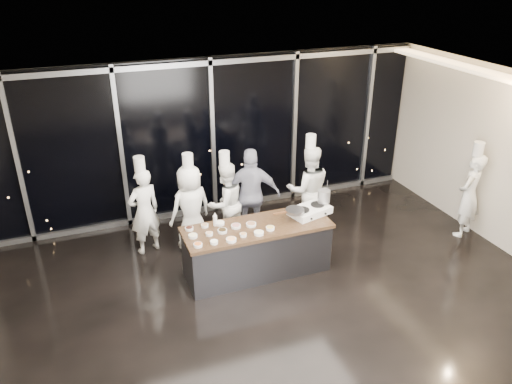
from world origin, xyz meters
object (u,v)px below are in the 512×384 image
demo_counter (257,249)px  chef_center (226,203)px  guest (252,195)px  chef_side (469,194)px  stove (310,211)px  chef_far_left (144,210)px  chef_left (191,207)px  chef_right (308,189)px  frying_pan (294,211)px  stock_pot (324,196)px

demo_counter → chef_center: bearing=97.8°
guest → chef_side: 4.10m
guest → chef_side: chef_side is taller
chef_side → chef_center: bearing=-44.1°
demo_counter → stove: 1.13m
chef_far_left → chef_side: bearing=146.2°
stove → chef_side: chef_side is taller
guest → chef_side: size_ratio=0.95×
chef_left → chef_right: (2.26, -0.18, 0.06)m
chef_far_left → frying_pan: bearing=130.3°
frying_pan → chef_center: chef_center is taller
stove → guest: size_ratio=0.43×
chef_center → chef_left: bearing=-18.7°
guest → frying_pan: bearing=124.0°
chef_left → frying_pan: bearing=124.8°
demo_counter → chef_left: (-0.82, 1.19, 0.37)m
guest → chef_right: 1.12m
frying_pan → chef_right: (0.77, 1.03, -0.18)m
chef_side → stove: bearing=-31.3°
stove → guest: 1.25m
stove → frying_pan: (-0.34, -0.09, 0.10)m
chef_center → chef_right: 1.61m
guest → stock_pot: bearing=152.9°
demo_counter → chef_left: size_ratio=1.33×
chef_center → demo_counter: bearing=78.6°
chef_left → guest: chef_left is taller
frying_pan → chef_side: (3.54, -0.20, -0.21)m
stock_pot → chef_side: size_ratio=0.11×
demo_counter → frying_pan: (0.66, -0.02, 0.61)m
frying_pan → chef_far_left: bearing=134.0°
chef_far_left → chef_center: chef_far_left is taller
demo_counter → guest: bearing=74.0°
stock_pot → chef_right: bearing=81.0°
frying_pan → stock_pot: (0.64, 0.18, 0.08)m
chef_center → guest: bearing=152.9°
stock_pot → chef_far_left: (-2.93, 1.20, -0.32)m
guest → chef_left: bearing=14.5°
demo_counter → stock_pot: 1.49m
stove → stock_pot: 0.36m
chef_left → guest: bearing=160.7°
frying_pan → guest: guest is taller
demo_counter → chef_side: 4.22m
chef_right → chef_side: 3.02m
frying_pan → chef_right: chef_right is taller
stock_pot → chef_side: 2.94m
chef_side → demo_counter: bearing=-29.1°
chef_center → chef_side: (4.36, -1.41, 0.05)m
stove → chef_right: (0.44, 0.94, -0.08)m
chef_left → chef_far_left: bearing=-28.2°
frying_pan → chef_left: chef_left is taller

